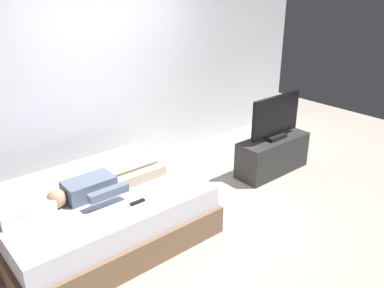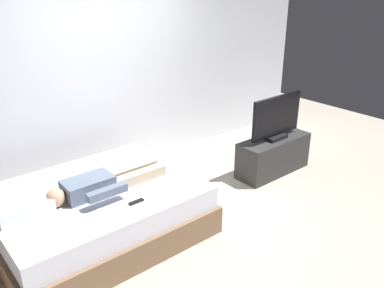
# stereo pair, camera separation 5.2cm
# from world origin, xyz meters

# --- Properties ---
(ground_plane) EXTENTS (10.00, 10.00, 0.00)m
(ground_plane) POSITION_xyz_m (0.00, 0.00, 0.00)
(ground_plane) COLOR #ADA393
(back_wall) EXTENTS (6.40, 0.10, 2.80)m
(back_wall) POSITION_xyz_m (0.40, 1.52, 1.40)
(back_wall) COLOR silver
(back_wall) RESTS_ON ground
(bed) EXTENTS (2.05, 1.61, 0.54)m
(bed) POSITION_xyz_m (-0.88, 0.21, 0.26)
(bed) COLOR brown
(bed) RESTS_ON ground
(pillow) EXTENTS (0.48, 0.34, 0.12)m
(pillow) POSITION_xyz_m (-1.59, 0.21, 0.60)
(pillow) COLOR white
(pillow) RESTS_ON bed
(person) EXTENTS (1.26, 0.46, 0.18)m
(person) POSITION_xyz_m (-0.85, 0.12, 0.62)
(person) COLOR slate
(person) RESTS_ON bed
(remote) EXTENTS (0.15, 0.04, 0.02)m
(remote) POSITION_xyz_m (-0.70, -0.28, 0.55)
(remote) COLOR black
(remote) RESTS_ON bed
(tv_stand) EXTENTS (1.10, 0.40, 0.50)m
(tv_stand) POSITION_xyz_m (1.66, -0.00, 0.25)
(tv_stand) COLOR #2D2D2D
(tv_stand) RESTS_ON ground
(tv) EXTENTS (0.88, 0.20, 0.59)m
(tv) POSITION_xyz_m (1.66, -0.00, 0.78)
(tv) COLOR black
(tv) RESTS_ON tv_stand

